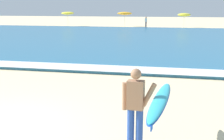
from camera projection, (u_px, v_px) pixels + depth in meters
The scene contains 7 objects.
sea at pixel (125, 38), 26.05m from camera, with size 120.00×28.00×0.14m, color teal.
surf_foam at pixel (81, 67), 13.22m from camera, with size 120.00×1.39×0.01m, color white.
surfer_with_board at pixel (147, 103), 5.65m from camera, with size 1.06×2.76×1.73m.
beach_umbrella_0 at pixel (68, 13), 43.02m from camera, with size 1.95×1.97×2.24m.
beach_umbrella_1 at pixel (125, 13), 41.42m from camera, with size 2.13×2.14×2.23m.
beach_umbrella_2 at pixel (184, 15), 39.40m from camera, with size 1.80×1.82×2.10m.
beachgoer_near_row_left at pixel (146, 22), 39.89m from camera, with size 0.32×0.20×1.58m.
Camera 1 is at (4.03, -5.58, 2.93)m, focal length 44.78 mm.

